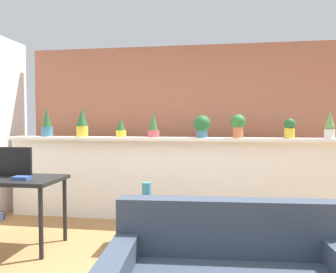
{
  "coord_description": "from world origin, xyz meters",
  "views": [
    {
      "loc": [
        0.5,
        -2.27,
        1.34
      ],
      "look_at": [
        -0.01,
        1.11,
        1.19
      ],
      "focal_mm": 34.06,
      "sensor_mm": 36.0,
      "label": 1
    }
  ],
  "objects_px": {
    "potted_plant_5": "(238,124)",
    "potted_plant_7": "(330,126)",
    "potted_plant_1": "(82,123)",
    "book_on_desk": "(22,178)",
    "tv_monitor": "(10,162)",
    "potted_plant_2": "(121,128)",
    "potted_plant_0": "(47,124)",
    "potted_plant_4": "(202,125)",
    "potted_plant_3": "(153,127)",
    "desk": "(10,185)",
    "side_cube_shelf": "(143,224)",
    "vase_on_shelf": "(147,191)",
    "potted_plant_6": "(290,128)"
  },
  "relations": [
    {
      "from": "potted_plant_7",
      "to": "potted_plant_3",
      "type": "bearing_deg",
      "value": 178.39
    },
    {
      "from": "potted_plant_0",
      "to": "potted_plant_4",
      "type": "relative_size",
      "value": 1.39
    },
    {
      "from": "book_on_desk",
      "to": "potted_plant_6",
      "type": "bearing_deg",
      "value": 22.91
    },
    {
      "from": "vase_on_shelf",
      "to": "book_on_desk",
      "type": "xyz_separation_m",
      "value": [
        -1.24,
        -0.36,
        0.17
      ]
    },
    {
      "from": "potted_plant_3",
      "to": "desk",
      "type": "distance_m",
      "value": 1.88
    },
    {
      "from": "desk",
      "to": "book_on_desk",
      "type": "bearing_deg",
      "value": -26.32
    },
    {
      "from": "potted_plant_2",
      "to": "potted_plant_7",
      "type": "height_order",
      "value": "potted_plant_7"
    },
    {
      "from": "potted_plant_1",
      "to": "potted_plant_5",
      "type": "height_order",
      "value": "potted_plant_1"
    },
    {
      "from": "potted_plant_2",
      "to": "desk",
      "type": "distance_m",
      "value": 1.57
    },
    {
      "from": "vase_on_shelf",
      "to": "potted_plant_3",
      "type": "bearing_deg",
      "value": 96.33
    },
    {
      "from": "potted_plant_2",
      "to": "book_on_desk",
      "type": "distance_m",
      "value": 1.51
    },
    {
      "from": "potted_plant_5",
      "to": "tv_monitor",
      "type": "distance_m",
      "value": 2.75
    },
    {
      "from": "potted_plant_7",
      "to": "side_cube_shelf",
      "type": "height_order",
      "value": "potted_plant_7"
    },
    {
      "from": "potted_plant_2",
      "to": "vase_on_shelf",
      "type": "distance_m",
      "value": 1.25
    },
    {
      "from": "potted_plant_4",
      "to": "tv_monitor",
      "type": "relative_size",
      "value": 0.59
    },
    {
      "from": "potted_plant_7",
      "to": "side_cube_shelf",
      "type": "bearing_deg",
      "value": -157.55
    },
    {
      "from": "potted_plant_2",
      "to": "potted_plant_5",
      "type": "height_order",
      "value": "potted_plant_5"
    },
    {
      "from": "potted_plant_0",
      "to": "potted_plant_1",
      "type": "relative_size",
      "value": 1.06
    },
    {
      "from": "potted_plant_3",
      "to": "potted_plant_7",
      "type": "height_order",
      "value": "potted_plant_7"
    },
    {
      "from": "potted_plant_3",
      "to": "book_on_desk",
      "type": "bearing_deg",
      "value": -132.04
    },
    {
      "from": "potted_plant_4",
      "to": "potted_plant_3",
      "type": "bearing_deg",
      "value": 178.4
    },
    {
      "from": "potted_plant_3",
      "to": "side_cube_shelf",
      "type": "bearing_deg",
      "value": -85.45
    },
    {
      "from": "potted_plant_0",
      "to": "potted_plant_6",
      "type": "bearing_deg",
      "value": -0.66
    },
    {
      "from": "potted_plant_4",
      "to": "vase_on_shelf",
      "type": "relative_size",
      "value": 1.56
    },
    {
      "from": "potted_plant_1",
      "to": "book_on_desk",
      "type": "xyz_separation_m",
      "value": [
        -0.12,
        -1.24,
        -0.57
      ]
    },
    {
      "from": "potted_plant_0",
      "to": "potted_plant_2",
      "type": "relative_size",
      "value": 1.58
    },
    {
      "from": "potted_plant_1",
      "to": "potted_plant_5",
      "type": "xyz_separation_m",
      "value": [
        2.14,
        -0.04,
        -0.02
      ]
    },
    {
      "from": "potted_plant_4",
      "to": "book_on_desk",
      "type": "xyz_separation_m",
      "value": [
        -1.79,
        -1.24,
        -0.53
      ]
    },
    {
      "from": "side_cube_shelf",
      "to": "vase_on_shelf",
      "type": "distance_m",
      "value": 0.35
    },
    {
      "from": "potted_plant_0",
      "to": "potted_plant_1",
      "type": "bearing_deg",
      "value": -2.26
    },
    {
      "from": "vase_on_shelf",
      "to": "potted_plant_4",
      "type": "bearing_deg",
      "value": 57.73
    },
    {
      "from": "potted_plant_0",
      "to": "potted_plant_7",
      "type": "height_order",
      "value": "potted_plant_0"
    },
    {
      "from": "potted_plant_4",
      "to": "book_on_desk",
      "type": "height_order",
      "value": "potted_plant_4"
    },
    {
      "from": "potted_plant_0",
      "to": "book_on_desk",
      "type": "bearing_deg",
      "value": -71.58
    },
    {
      "from": "tv_monitor",
      "to": "vase_on_shelf",
      "type": "height_order",
      "value": "tv_monitor"
    },
    {
      "from": "potted_plant_6",
      "to": "desk",
      "type": "relative_size",
      "value": 0.23
    },
    {
      "from": "potted_plant_4",
      "to": "desk",
      "type": "height_order",
      "value": "potted_plant_4"
    },
    {
      "from": "desk",
      "to": "side_cube_shelf",
      "type": "distance_m",
      "value": 1.5
    },
    {
      "from": "vase_on_shelf",
      "to": "potted_plant_5",
      "type": "bearing_deg",
      "value": 39.64
    },
    {
      "from": "potted_plant_5",
      "to": "potted_plant_7",
      "type": "xyz_separation_m",
      "value": [
        1.11,
        -0.01,
        -0.02
      ]
    },
    {
      "from": "potted_plant_2",
      "to": "potted_plant_3",
      "type": "relative_size",
      "value": 0.78
    },
    {
      "from": "potted_plant_5",
      "to": "potted_plant_6",
      "type": "xyz_separation_m",
      "value": [
        0.64,
        0.02,
        -0.04
      ]
    },
    {
      "from": "desk",
      "to": "vase_on_shelf",
      "type": "bearing_deg",
      "value": 9.85
    },
    {
      "from": "potted_plant_2",
      "to": "potted_plant_6",
      "type": "xyz_separation_m",
      "value": [
        2.22,
        -0.03,
        0.01
      ]
    },
    {
      "from": "potted_plant_5",
      "to": "potted_plant_7",
      "type": "height_order",
      "value": "potted_plant_7"
    },
    {
      "from": "potted_plant_6",
      "to": "potted_plant_7",
      "type": "xyz_separation_m",
      "value": [
        0.47,
        -0.03,
        0.02
      ]
    },
    {
      "from": "side_cube_shelf",
      "to": "book_on_desk",
      "type": "xyz_separation_m",
      "value": [
        -1.21,
        -0.3,
        0.52
      ]
    },
    {
      "from": "potted_plant_5",
      "to": "tv_monitor",
      "type": "relative_size",
      "value": 0.61
    },
    {
      "from": "potted_plant_1",
      "to": "potted_plant_6",
      "type": "distance_m",
      "value": 2.78
    },
    {
      "from": "potted_plant_1",
      "to": "potted_plant_2",
      "type": "relative_size",
      "value": 1.49
    }
  ]
}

